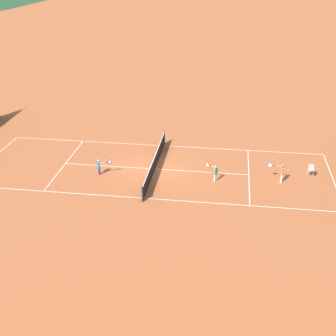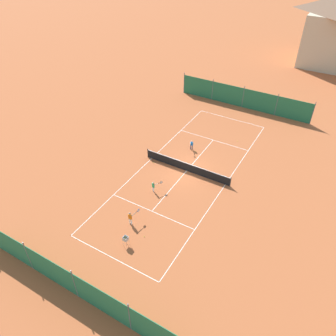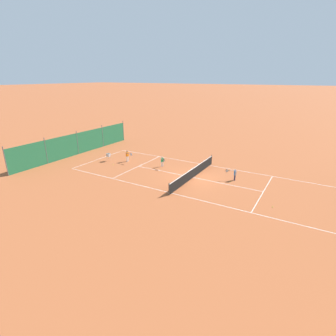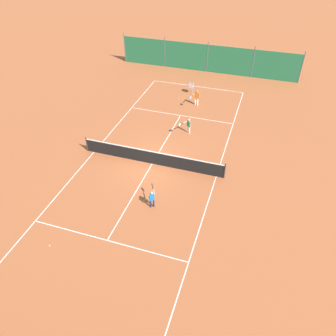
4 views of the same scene
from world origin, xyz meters
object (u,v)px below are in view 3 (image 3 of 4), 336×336
tennis_ball_by_net_right (203,166)px  tennis_ball_mid_court (113,164)px  tennis_ball_alley_right (230,181)px  player_near_baseline (128,155)px  tennis_net (193,172)px  ball_hopper (108,155)px  player_far_service (162,161)px  tennis_ball_far_corner (273,207)px  player_near_service (234,174)px

tennis_ball_by_net_right → tennis_ball_mid_court: bearing=-62.2°
tennis_ball_by_net_right → tennis_ball_alley_right: bearing=54.0°
player_near_baseline → tennis_ball_alley_right: 11.80m
tennis_net → ball_hopper: bearing=-88.8°
tennis_net → tennis_ball_by_net_right: (-3.53, -0.51, -0.47)m
tennis_net → player_far_service: player_far_service is taller
tennis_net → tennis_ball_far_corner: (2.48, 7.55, -0.47)m
tennis_net → player_near_baseline: player_near_baseline is taller
tennis_ball_mid_court → tennis_net: bearing=96.2°
player_near_service → tennis_ball_mid_court: player_near_service is taller
tennis_ball_far_corner → player_far_service: bearing=-107.4°
player_near_baseline → tennis_ball_far_corner: bearing=78.7°
player_near_baseline → player_near_service: bearing=92.7°
tennis_ball_by_net_right → tennis_ball_alley_right: (2.80, 3.87, 0.00)m
tennis_ball_far_corner → ball_hopper: size_ratio=0.07×
ball_hopper → tennis_ball_mid_court: bearing=60.4°
tennis_ball_by_net_right → ball_hopper: 10.59m
tennis_ball_by_net_right → player_near_baseline: bearing=-70.5°
tennis_net → tennis_ball_far_corner: size_ratio=139.09×
tennis_ball_by_net_right → tennis_ball_mid_court: (4.51, -8.55, 0.00)m
tennis_ball_alley_right → ball_hopper: bearing=-86.0°
player_near_service → tennis_ball_far_corner: bearing=47.1°
ball_hopper → tennis_ball_by_net_right: bearing=110.8°
tennis_ball_far_corner → tennis_ball_alley_right: size_ratio=1.00×
tennis_ball_far_corner → tennis_ball_mid_court: 16.68m
player_near_service → ball_hopper: size_ratio=1.23×
tennis_ball_alley_right → tennis_ball_by_net_right: bearing=-126.0°
tennis_ball_by_net_right → tennis_ball_far_corner: (6.01, 8.06, 0.00)m
tennis_net → tennis_ball_far_corner: bearing=71.8°
tennis_ball_by_net_right → ball_hopper: bearing=-69.2°
player_near_service → tennis_ball_by_net_right: bearing=-119.2°
player_near_baseline → tennis_ball_alley_right: player_near_baseline is taller
tennis_ball_mid_court → ball_hopper: size_ratio=0.07×
player_far_service → tennis_ball_far_corner: player_far_service is taller
tennis_net → tennis_ball_by_net_right: tennis_net is taller
player_far_service → tennis_ball_mid_court: size_ratio=17.05×
player_near_service → ball_hopper: (1.50, -13.91, 0.01)m
tennis_net → tennis_ball_far_corner: 7.96m
player_far_service → ball_hopper: size_ratio=1.26×
player_near_baseline → tennis_ball_mid_court: bearing=-20.5°
tennis_net → player_near_baseline: size_ratio=7.19×
tennis_net → tennis_ball_mid_court: size_ratio=139.09×
tennis_ball_by_net_right → tennis_ball_mid_court: 9.67m
player_near_service → player_far_service: player_far_service is taller
tennis_ball_mid_court → tennis_ball_alley_right: same height
player_near_baseline → tennis_ball_by_net_right: (-2.81, 7.91, -0.71)m
player_near_service → ball_hopper: bearing=-83.8°
player_near_baseline → player_far_service: player_near_baseline is taller
player_near_service → tennis_ball_alley_right: (0.55, -0.16, -0.61)m
tennis_net → tennis_ball_mid_court: tennis_net is taller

